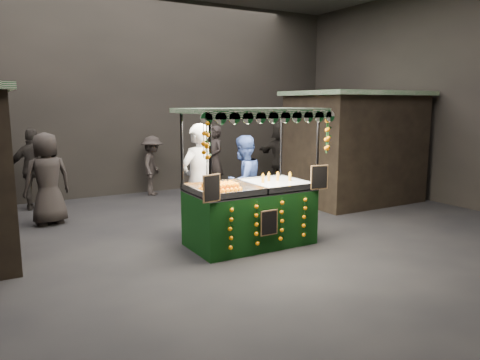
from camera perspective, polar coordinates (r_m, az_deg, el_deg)
ground at (r=7.72m, az=-2.54°, el=-7.95°), size 12.00×12.00×0.00m
market_hall at (r=7.44m, az=-2.74°, el=17.74°), size 12.10×10.10×5.05m
neighbour_stall_right at (r=11.23m, az=14.13°, el=4.10°), size 3.00×2.20×2.60m
juice_stall at (r=7.50m, az=1.45°, el=-2.96°), size 2.32×1.36×2.25m
vendor_grey at (r=7.88m, az=-5.30°, el=-0.18°), size 0.84×0.69×1.99m
vendor_blue at (r=8.50m, az=0.40°, el=-0.26°), size 1.00×0.88×1.74m
shopper_1 at (r=11.59m, az=9.96°, el=2.19°), size 1.06×1.05×1.72m
shopper_2 at (r=10.95m, az=-24.31°, el=1.22°), size 1.11×0.60×1.79m
shopper_3 at (r=11.83m, az=-10.88°, el=1.79°), size 0.98×1.13×1.51m
shopper_4 at (r=9.49m, az=-22.97°, el=0.14°), size 0.97×0.73×1.79m
shopper_5 at (r=12.84m, az=5.11°, el=3.25°), size 1.08×1.78×1.83m
shopper_6 at (r=11.87m, az=-3.18°, el=2.57°), size 0.43×0.65×1.76m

